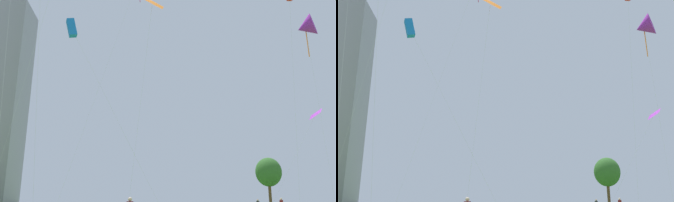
% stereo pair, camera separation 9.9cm
% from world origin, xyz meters
% --- Properties ---
extents(kite_flying_0, '(3.67, 4.76, 23.91)m').
position_xyz_m(kite_flying_0, '(17.45, 14.09, 22.35)').
color(kite_flying_0, silver).
rests_on(kite_flying_0, ground).
extents(kite_flying_1, '(8.39, 3.30, 16.95)m').
position_xyz_m(kite_flying_1, '(-10.84, 12.39, 16.06)').
color(kite_flying_1, silver).
rests_on(kite_flying_1, ground).
extents(kite_flying_5, '(3.44, 2.83, 21.37)m').
position_xyz_m(kite_flying_5, '(-3.41, 12.35, 20.22)').
color(kite_flying_5, silver).
rests_on(kite_flying_5, ground).
extents(kite_flying_7, '(8.07, 3.84, 14.32)m').
position_xyz_m(kite_flying_7, '(25.03, 21.82, 13.51)').
color(kite_flying_7, silver).
rests_on(kite_flying_7, ground).
extents(park_tree_0, '(3.62, 3.62, 7.32)m').
position_xyz_m(park_tree_0, '(18.53, 25.05, 5.28)').
color(park_tree_0, brown).
rests_on(park_tree_0, ground).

